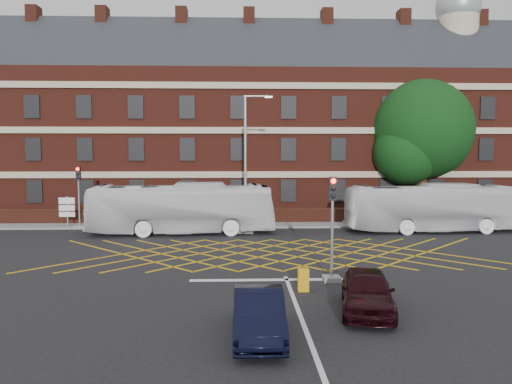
{
  "coord_description": "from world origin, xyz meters",
  "views": [
    {
      "loc": [
        -1.98,
        -23.71,
        5.26
      ],
      "look_at": [
        -1.09,
        1.5,
        3.25
      ],
      "focal_mm": 35.0,
      "sensor_mm": 36.0,
      "label": 1
    }
  ],
  "objects_px": {
    "street_lamp": "(246,186)",
    "utility_cabinet": "(303,280)",
    "car_navy": "(259,314)",
    "deciduous_tree": "(421,137)",
    "direction_signs": "(67,208)",
    "bus_right": "(433,208)",
    "bus_left": "(182,208)",
    "traffic_light_near": "(332,239)",
    "traffic_light_far": "(79,203)",
    "car_maroon": "(367,291)"
  },
  "relations": [
    {
      "from": "deciduous_tree",
      "to": "utility_cabinet",
      "type": "height_order",
      "value": "deciduous_tree"
    },
    {
      "from": "bus_right",
      "to": "car_navy",
      "type": "relative_size",
      "value": 2.83
    },
    {
      "from": "traffic_light_near",
      "to": "utility_cabinet",
      "type": "height_order",
      "value": "traffic_light_near"
    },
    {
      "from": "traffic_light_near",
      "to": "street_lamp",
      "type": "height_order",
      "value": "street_lamp"
    },
    {
      "from": "bus_left",
      "to": "street_lamp",
      "type": "relative_size",
      "value": 1.33
    },
    {
      "from": "street_lamp",
      "to": "utility_cabinet",
      "type": "bearing_deg",
      "value": -82.1
    },
    {
      "from": "utility_cabinet",
      "to": "car_maroon",
      "type": "bearing_deg",
      "value": -54.67
    },
    {
      "from": "car_maroon",
      "to": "street_lamp",
      "type": "relative_size",
      "value": 0.46
    },
    {
      "from": "car_maroon",
      "to": "traffic_light_near",
      "type": "height_order",
      "value": "traffic_light_near"
    },
    {
      "from": "car_maroon",
      "to": "deciduous_tree",
      "type": "xyz_separation_m",
      "value": [
        10.49,
        23.82,
        5.83
      ]
    },
    {
      "from": "traffic_light_far",
      "to": "direction_signs",
      "type": "relative_size",
      "value": 1.94
    },
    {
      "from": "bus_left",
      "to": "street_lamp",
      "type": "xyz_separation_m",
      "value": [
        4.19,
        0.35,
        1.42
      ]
    },
    {
      "from": "car_navy",
      "to": "deciduous_tree",
      "type": "bearing_deg",
      "value": 62.01
    },
    {
      "from": "car_maroon",
      "to": "utility_cabinet",
      "type": "bearing_deg",
      "value": 136.89
    },
    {
      "from": "street_lamp",
      "to": "utility_cabinet",
      "type": "relative_size",
      "value": 10.36
    },
    {
      "from": "traffic_light_far",
      "to": "utility_cabinet",
      "type": "height_order",
      "value": "traffic_light_far"
    },
    {
      "from": "car_navy",
      "to": "deciduous_tree",
      "type": "relative_size",
      "value": 0.37
    },
    {
      "from": "car_navy",
      "to": "traffic_light_near",
      "type": "height_order",
      "value": "traffic_light_near"
    },
    {
      "from": "car_navy",
      "to": "bus_right",
      "type": "bearing_deg",
      "value": 56.97
    },
    {
      "from": "bus_right",
      "to": "traffic_light_near",
      "type": "distance_m",
      "value": 15.38
    },
    {
      "from": "bus_right",
      "to": "street_lamp",
      "type": "height_order",
      "value": "street_lamp"
    },
    {
      "from": "car_navy",
      "to": "bus_left",
      "type": "bearing_deg",
      "value": 103.73
    },
    {
      "from": "bus_left",
      "to": "car_navy",
      "type": "relative_size",
      "value": 2.93
    },
    {
      "from": "car_navy",
      "to": "street_lamp",
      "type": "bearing_deg",
      "value": 90.81
    },
    {
      "from": "deciduous_tree",
      "to": "traffic_light_far",
      "type": "relative_size",
      "value": 2.6
    },
    {
      "from": "bus_left",
      "to": "utility_cabinet",
      "type": "relative_size",
      "value": 13.78
    },
    {
      "from": "traffic_light_near",
      "to": "direction_signs",
      "type": "bearing_deg",
      "value": 136.31
    },
    {
      "from": "bus_left",
      "to": "street_lamp",
      "type": "height_order",
      "value": "street_lamp"
    },
    {
      "from": "bus_left",
      "to": "direction_signs",
      "type": "height_order",
      "value": "bus_left"
    },
    {
      "from": "car_maroon",
      "to": "traffic_light_near",
      "type": "relative_size",
      "value": 0.97
    },
    {
      "from": "bus_left",
      "to": "deciduous_tree",
      "type": "xyz_separation_m",
      "value": [
        18.4,
        7.69,
        4.88
      ]
    },
    {
      "from": "deciduous_tree",
      "to": "street_lamp",
      "type": "relative_size",
      "value": 1.24
    },
    {
      "from": "car_maroon",
      "to": "traffic_light_far",
      "type": "distance_m",
      "value": 24.22
    },
    {
      "from": "car_navy",
      "to": "traffic_light_near",
      "type": "relative_size",
      "value": 0.95
    },
    {
      "from": "bus_left",
      "to": "traffic_light_far",
      "type": "relative_size",
      "value": 2.78
    },
    {
      "from": "bus_left",
      "to": "street_lamp",
      "type": "bearing_deg",
      "value": -88.43
    },
    {
      "from": "bus_left",
      "to": "car_maroon",
      "type": "height_order",
      "value": "bus_left"
    },
    {
      "from": "street_lamp",
      "to": "utility_cabinet",
      "type": "xyz_separation_m",
      "value": [
        1.94,
        -13.95,
        -2.64
      ]
    },
    {
      "from": "traffic_light_near",
      "to": "bus_right",
      "type": "bearing_deg",
      "value": 53.85
    },
    {
      "from": "direction_signs",
      "to": "bus_right",
      "type": "bearing_deg",
      "value": -6.07
    },
    {
      "from": "traffic_light_near",
      "to": "traffic_light_far",
      "type": "bearing_deg",
      "value": 135.04
    },
    {
      "from": "car_navy",
      "to": "street_lamp",
      "type": "height_order",
      "value": "street_lamp"
    },
    {
      "from": "street_lamp",
      "to": "direction_signs",
      "type": "xyz_separation_m",
      "value": [
        -12.48,
        2.51,
        -1.69
      ]
    },
    {
      "from": "car_navy",
      "to": "direction_signs",
      "type": "relative_size",
      "value": 1.84
    },
    {
      "from": "bus_right",
      "to": "direction_signs",
      "type": "relative_size",
      "value": 5.23
    },
    {
      "from": "deciduous_tree",
      "to": "traffic_light_far",
      "type": "distance_m",
      "value": 26.7
    },
    {
      "from": "bus_left",
      "to": "car_navy",
      "type": "bearing_deg",
      "value": -170.15
    },
    {
      "from": "bus_left",
      "to": "direction_signs",
      "type": "xyz_separation_m",
      "value": [
        -8.29,
        2.86,
        -0.28
      ]
    },
    {
      "from": "direction_signs",
      "to": "car_navy",
      "type": "bearing_deg",
      "value": -59.29
    },
    {
      "from": "bus_left",
      "to": "bus_right",
      "type": "relative_size",
      "value": 1.03
    }
  ]
}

